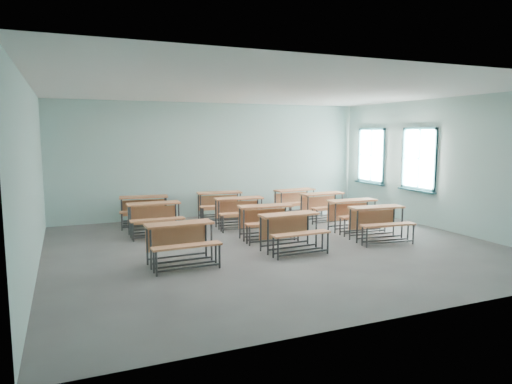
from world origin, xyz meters
TOP-DOWN VIEW (x-y plane):
  - room at (0.08, 0.03)m, footprint 9.04×8.04m
  - desk_unit_r0c0 at (-2.13, -0.60)m, footprint 1.23×0.85m
  - desk_unit_r0c1 at (0.12, -0.50)m, footprint 1.24×0.86m
  - desk_unit_r0c2 at (2.29, -0.45)m, footprint 1.29×0.94m
  - desk_unit_r1c1 at (0.10, 0.65)m, footprint 1.26×0.90m
  - desk_unit_r1c2 at (2.40, 0.62)m, footprint 1.23×0.85m
  - desk_unit_r2c0 at (-2.13, 2.02)m, footprint 1.21×0.82m
  - desk_unit_r2c1 at (-0.01, 2.04)m, footprint 1.27×0.90m
  - desk_unit_r2c2 at (2.40, 2.01)m, footprint 1.25×0.88m
  - desk_unit_r3c0 at (-2.17, 3.23)m, footprint 1.29×0.95m
  - desk_unit_r3c1 at (-0.11, 3.29)m, footprint 1.29×0.94m
  - desk_unit_r3c2 at (2.10, 3.02)m, footprint 1.28×0.93m

SIDE VIEW (x-z plane):
  - desk_unit_r0c0 at x=-2.13m, z-range 0.13..0.88m
  - desk_unit_r0c1 at x=0.12m, z-range 0.13..0.88m
  - desk_unit_r0c2 at x=2.29m, z-range 0.13..0.88m
  - desk_unit_r1c1 at x=0.10m, z-range 0.13..0.88m
  - desk_unit_r1c2 at x=2.40m, z-range 0.13..0.88m
  - desk_unit_r2c0 at x=-2.13m, z-range 0.13..0.88m
  - desk_unit_r2c1 at x=-0.01m, z-range 0.13..0.88m
  - desk_unit_r2c2 at x=2.40m, z-range 0.13..0.88m
  - desk_unit_r3c0 at x=-2.17m, z-range 0.13..0.88m
  - desk_unit_r3c1 at x=-0.11m, z-range 0.13..0.88m
  - desk_unit_r3c2 at x=2.10m, z-range 0.13..0.88m
  - room at x=0.08m, z-range -0.02..3.22m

